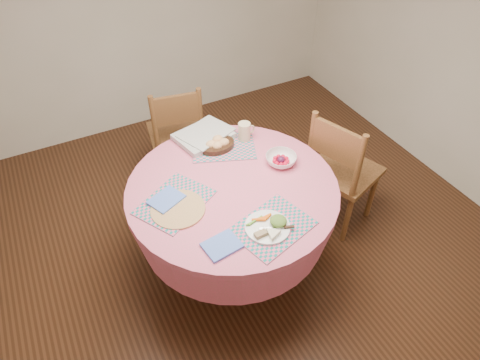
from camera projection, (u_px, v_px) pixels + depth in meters
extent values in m
plane|color=#331C0F|center=(234.00, 265.00, 2.98)|extent=(4.00, 4.00, 0.00)
cylinder|color=#CF6077|center=(232.00, 189.00, 2.49)|extent=(1.24, 1.24, 0.04)
cone|color=#CF6077|center=(233.00, 209.00, 2.60)|extent=(1.24, 1.24, 0.30)
cylinder|color=black|center=(233.00, 245.00, 2.83)|extent=(0.14, 0.14, 0.44)
cylinder|color=black|center=(234.00, 262.00, 2.96)|extent=(0.56, 0.56, 0.06)
cube|color=brown|center=(344.00, 171.00, 3.03)|extent=(0.55, 0.56, 0.04)
cylinder|color=brown|center=(372.00, 194.00, 3.19)|extent=(0.05, 0.05, 0.45)
cylinder|color=brown|center=(331.00, 172.00, 3.37)|extent=(0.05, 0.05, 0.45)
cylinder|color=brown|center=(347.00, 218.00, 3.00)|extent=(0.05, 0.05, 0.45)
cylinder|color=brown|center=(306.00, 194.00, 3.18)|extent=(0.05, 0.05, 0.45)
cylinder|color=brown|center=(358.00, 168.00, 2.67)|extent=(0.05, 0.05, 0.50)
cylinder|color=brown|center=(311.00, 144.00, 2.85)|extent=(0.05, 0.05, 0.50)
cube|color=brown|center=(336.00, 143.00, 2.69)|extent=(0.15, 0.35, 0.24)
cube|color=brown|center=(176.00, 133.00, 3.41)|extent=(0.48, 0.46, 0.04)
cylinder|color=brown|center=(194.00, 139.00, 3.71)|extent=(0.04, 0.04, 0.43)
cylinder|color=brown|center=(155.00, 147.00, 3.63)|extent=(0.04, 0.04, 0.43)
cylinder|color=brown|center=(203.00, 162.00, 3.48)|extent=(0.04, 0.04, 0.43)
cylinder|color=brown|center=(162.00, 170.00, 3.40)|extent=(0.04, 0.04, 0.43)
cylinder|color=brown|center=(200.00, 117.00, 3.17)|extent=(0.04, 0.04, 0.47)
cylinder|color=brown|center=(155.00, 125.00, 3.09)|extent=(0.04, 0.04, 0.47)
cube|color=brown|center=(177.00, 110.00, 3.06)|extent=(0.34, 0.09, 0.23)
cube|color=#157674|center=(273.00, 227.00, 2.24)|extent=(0.47, 0.40, 0.01)
cube|color=#157674|center=(175.00, 202.00, 2.38)|extent=(0.50, 0.46, 0.01)
cube|color=#157674|center=(223.00, 146.00, 2.75)|extent=(0.48, 0.43, 0.01)
cylinder|color=#AC7E4A|center=(178.00, 209.00, 2.33)|extent=(0.30, 0.30, 0.01)
cube|color=#5274D2|center=(222.00, 245.00, 2.14)|extent=(0.20, 0.16, 0.01)
cube|color=#5274D2|center=(166.00, 200.00, 2.38)|extent=(0.22, 0.20, 0.01)
cylinder|color=white|center=(267.00, 227.00, 2.23)|extent=(0.24, 0.24, 0.01)
ellipsoid|color=#23501B|center=(279.00, 221.00, 2.22)|extent=(0.09, 0.09, 0.04)
cylinder|color=beige|center=(272.00, 234.00, 2.17)|extent=(0.12, 0.12, 0.02)
cube|color=#89734F|center=(260.00, 234.00, 2.17)|extent=(0.07, 0.04, 0.02)
cube|color=silver|center=(274.00, 228.00, 2.21)|extent=(0.14, 0.07, 0.00)
cylinder|color=black|center=(217.00, 145.00, 2.73)|extent=(0.23, 0.23, 0.03)
ellipsoid|color=#F4BD7D|center=(211.00, 143.00, 2.69)|extent=(0.07, 0.06, 0.05)
ellipsoid|color=#F4BD7D|center=(218.00, 137.00, 2.73)|extent=(0.07, 0.06, 0.05)
ellipsoid|color=#F4BD7D|center=(224.00, 141.00, 2.70)|extent=(0.07, 0.06, 0.05)
ellipsoid|color=#F4BD7D|center=(217.00, 144.00, 2.68)|extent=(0.07, 0.06, 0.05)
cylinder|color=beige|center=(244.00, 131.00, 2.77)|extent=(0.08, 0.08, 0.12)
torus|color=beige|center=(250.00, 130.00, 2.78)|extent=(0.07, 0.01, 0.07)
imported|color=white|center=(281.00, 160.00, 2.61)|extent=(0.25, 0.25, 0.06)
sphere|color=red|center=(286.00, 158.00, 2.63)|extent=(0.03, 0.03, 0.03)
sphere|color=red|center=(283.00, 157.00, 2.64)|extent=(0.03, 0.03, 0.03)
sphere|color=red|center=(279.00, 156.00, 2.64)|extent=(0.03, 0.03, 0.03)
sphere|color=red|center=(275.00, 158.00, 2.63)|extent=(0.03, 0.03, 0.03)
sphere|color=red|center=(275.00, 161.00, 2.61)|extent=(0.03, 0.03, 0.03)
sphere|color=red|center=(277.00, 163.00, 2.59)|extent=(0.03, 0.03, 0.03)
sphere|color=red|center=(281.00, 165.00, 2.59)|extent=(0.03, 0.03, 0.03)
sphere|color=red|center=(285.00, 164.00, 2.59)|extent=(0.03, 0.03, 0.03)
sphere|color=red|center=(287.00, 161.00, 2.61)|extent=(0.03, 0.03, 0.03)
sphere|color=#441334|center=(281.00, 160.00, 2.61)|extent=(0.05, 0.05, 0.05)
cube|color=silver|center=(203.00, 136.00, 2.80)|extent=(0.39, 0.34, 0.03)
cube|color=silver|center=(206.00, 133.00, 2.79)|extent=(0.39, 0.35, 0.01)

